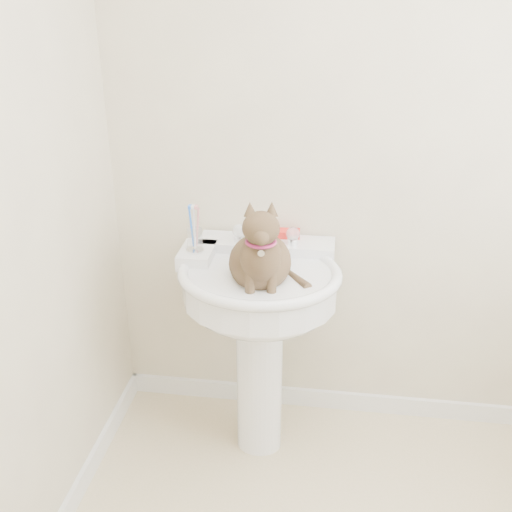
% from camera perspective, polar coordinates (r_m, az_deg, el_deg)
% --- Properties ---
extents(wall_back, '(2.20, 0.00, 2.50)m').
position_cam_1_polar(wall_back, '(2.38, 12.02, 10.01)').
color(wall_back, beige).
rests_on(wall_back, ground).
extents(baseboard_back, '(2.20, 0.02, 0.09)m').
position_cam_1_polar(baseboard_back, '(2.92, 9.89, -13.54)').
color(baseboard_back, white).
rests_on(baseboard_back, floor).
extents(pedestal_sink, '(0.64, 0.62, 0.88)m').
position_cam_1_polar(pedestal_sink, '(2.33, 0.30, -4.68)').
color(pedestal_sink, white).
rests_on(pedestal_sink, floor).
extents(faucet, '(0.28, 0.12, 0.14)m').
position_cam_1_polar(faucet, '(2.37, 0.88, 2.05)').
color(faucet, silver).
rests_on(faucet, pedestal_sink).
extents(soap_bar, '(0.09, 0.06, 0.03)m').
position_cam_1_polar(soap_bar, '(2.46, 3.14, 2.15)').
color(soap_bar, red).
rests_on(soap_bar, pedestal_sink).
extents(toothbrush_cup, '(0.07, 0.07, 0.18)m').
position_cam_1_polar(toothbrush_cup, '(2.32, -5.83, 1.59)').
color(toothbrush_cup, silver).
rests_on(toothbrush_cup, pedestal_sink).
extents(cat, '(0.25, 0.31, 0.46)m').
position_cam_1_polar(cat, '(2.14, 0.41, -0.14)').
color(cat, brown).
rests_on(cat, pedestal_sink).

